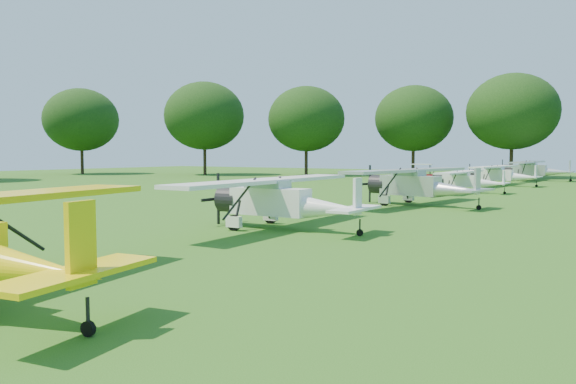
# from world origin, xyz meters

# --- Properties ---
(ground) EXTENTS (160.00, 160.00, 0.00)m
(ground) POSITION_xyz_m (0.00, 0.00, 0.00)
(ground) COLOR #215214
(ground) RESTS_ON ground
(tree_belt) EXTENTS (137.36, 130.27, 14.52)m
(tree_belt) POSITION_xyz_m (3.57, 0.16, 8.03)
(tree_belt) COLOR black
(tree_belt) RESTS_ON ground
(aircraft_3) EXTENTS (7.02, 11.15, 2.20)m
(aircraft_3) POSITION_xyz_m (0.22, 1.83, 1.29)
(aircraft_3) COLOR white
(aircraft_3) RESTS_ON ground
(aircraft_4) EXTENTS (7.44, 11.79, 2.31)m
(aircraft_4) POSITION_xyz_m (1.29, 14.59, 1.35)
(aircraft_4) COLOR silver
(aircraft_4) RESTS_ON ground
(aircraft_5) EXTENTS (5.70, 9.04, 1.79)m
(aircraft_5) POSITION_xyz_m (0.68, 26.84, 1.05)
(aircraft_5) COLOR white
(aircraft_5) RESTS_ON ground
(aircraft_6) EXTENTS (6.42, 10.24, 2.01)m
(aircraft_6) POSITION_xyz_m (0.82, 37.68, 1.18)
(aircraft_6) COLOR white
(aircraft_6) RESTS_ON ground
(aircraft_7) EXTENTS (7.41, 11.77, 2.33)m
(aircraft_7) POSITION_xyz_m (1.66, 50.01, 1.36)
(aircraft_7) COLOR silver
(aircraft_7) RESTS_ON ground
(golf_cart) EXTENTS (2.47, 1.80, 1.91)m
(golf_cart) POSITION_xyz_m (-7.75, 40.20, 0.64)
(golf_cart) COLOR #AB0C16
(golf_cart) RESTS_ON ground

